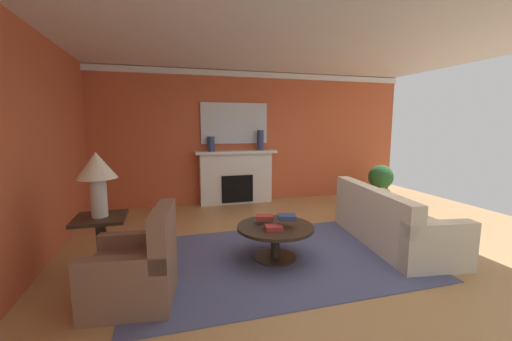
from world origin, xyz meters
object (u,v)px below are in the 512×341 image
(fireplace, at_px, (236,178))
(mantel_mirror, at_px, (234,123))
(side_table, at_px, (102,241))
(vase_mantel_right, at_px, (260,140))
(vase_mantel_left, at_px, (211,144))
(sofa, at_px, (390,224))
(armchair_near_window, at_px, (136,272))
(table_lamp, at_px, (97,172))
(potted_plant, at_px, (381,179))
(coffee_table, at_px, (275,234))

(fireplace, distance_m, mantel_mirror, 1.23)
(side_table, distance_m, vase_mantel_right, 4.12)
(mantel_mirror, relative_size, side_table, 2.13)
(fireplace, height_order, mantel_mirror, mantel_mirror)
(vase_mantel_left, bearing_deg, side_table, -120.84)
(sofa, height_order, armchair_near_window, armchair_near_window)
(armchair_near_window, bearing_deg, sofa, 9.93)
(sofa, xyz_separation_m, armchair_near_window, (-3.48, -0.61, 0.01))
(mantel_mirror, bearing_deg, table_lamp, -126.72)
(fireplace, distance_m, table_lamp, 3.72)
(armchair_near_window, bearing_deg, table_lamp, 120.70)
(vase_mantel_left, bearing_deg, vase_mantel_right, 0.00)
(mantel_mirror, height_order, vase_mantel_left, mantel_mirror)
(side_table, xyz_separation_m, potted_plant, (5.53, 2.24, 0.09))
(mantel_mirror, relative_size, potted_plant, 1.79)
(mantel_mirror, height_order, coffee_table, mantel_mirror)
(fireplace, xyz_separation_m, vase_mantel_right, (0.55, -0.05, 0.85))
(sofa, distance_m, vase_mantel_left, 3.84)
(armchair_near_window, bearing_deg, vase_mantel_right, 56.44)
(table_lamp, distance_m, potted_plant, 6.01)
(mantel_mirror, xyz_separation_m, coffee_table, (-0.15, -3.18, -1.45))
(fireplace, distance_m, vase_mantel_left, 0.96)
(vase_mantel_left, height_order, potted_plant, vase_mantel_left)
(potted_plant, bearing_deg, side_table, -158.01)
(coffee_table, xyz_separation_m, table_lamp, (-2.10, 0.16, 0.89))
(potted_plant, bearing_deg, sofa, -124.67)
(sofa, bearing_deg, fireplace, 118.85)
(sofa, xyz_separation_m, vase_mantel_left, (-2.21, 2.96, 1.05))
(mantel_mirror, distance_m, coffee_table, 3.49)
(vase_mantel_left, relative_size, potted_plant, 0.38)
(table_lamp, height_order, vase_mantel_right, vase_mantel_right)
(fireplace, relative_size, coffee_table, 1.80)
(fireplace, height_order, coffee_table, fireplace)
(table_lamp, height_order, potted_plant, table_lamp)
(sofa, bearing_deg, coffee_table, -178.56)
(sofa, height_order, side_table, sofa)
(vase_mantel_left, bearing_deg, sofa, -53.28)
(mantel_mirror, bearing_deg, vase_mantel_left, -162.82)
(armchair_near_window, xyz_separation_m, vase_mantel_right, (2.37, 3.57, 1.10))
(coffee_table, distance_m, potted_plant, 4.19)
(sofa, distance_m, potted_plant, 2.87)
(sofa, distance_m, vase_mantel_right, 3.35)
(fireplace, height_order, side_table, fireplace)
(vase_mantel_left, relative_size, vase_mantel_right, 0.71)
(table_lamp, bearing_deg, side_table, 180.00)
(sofa, distance_m, side_table, 3.91)
(mantel_mirror, relative_size, armchair_near_window, 1.57)
(coffee_table, relative_size, potted_plant, 1.20)
(armchair_near_window, bearing_deg, coffee_table, 18.69)
(mantel_mirror, bearing_deg, fireplace, -90.00)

